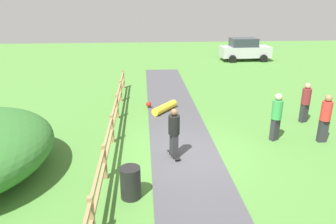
% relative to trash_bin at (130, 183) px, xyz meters
% --- Properties ---
extents(ground_plane, '(60.00, 60.00, 0.00)m').
position_rel_trash_bin_xyz_m(ground_plane, '(1.80, 2.32, -0.45)').
color(ground_plane, '#4C8438').
extents(asphalt_path, '(2.40, 28.00, 0.02)m').
position_rel_trash_bin_xyz_m(asphalt_path, '(1.80, 2.32, -0.44)').
color(asphalt_path, '#47474C').
rests_on(asphalt_path, ground_plane).
extents(wooden_fence, '(0.12, 18.12, 1.10)m').
position_rel_trash_bin_xyz_m(wooden_fence, '(-0.80, 2.32, 0.22)').
color(wooden_fence, '#997A51').
rests_on(wooden_fence, ground_plane).
extents(trash_bin, '(0.56, 0.56, 0.90)m').
position_rel_trash_bin_xyz_m(trash_bin, '(0.00, 0.00, 0.00)').
color(trash_bin, black).
rests_on(trash_bin, ground_plane).
extents(skater_riding, '(0.47, 0.82, 1.73)m').
position_rel_trash_bin_xyz_m(skater_riding, '(1.39, 2.22, 0.53)').
color(skater_riding, black).
rests_on(skater_riding, asphalt_path).
extents(skater_fallen, '(1.54, 1.55, 0.36)m').
position_rel_trash_bin_xyz_m(skater_fallen, '(1.33, 6.93, -0.25)').
color(skater_fallen, yellow).
rests_on(skater_fallen, asphalt_path).
extents(bystander_red, '(0.38, 0.38, 1.86)m').
position_rel_trash_bin_xyz_m(bystander_red, '(7.09, 3.04, 0.58)').
color(bystander_red, '#2D2D33').
rests_on(bystander_red, ground_plane).
extents(bystander_green, '(0.52, 0.52, 1.86)m').
position_rel_trash_bin_xyz_m(bystander_green, '(5.35, 3.34, 0.58)').
color(bystander_green, '#2D2D33').
rests_on(bystander_green, ground_plane).
extents(bystander_maroon, '(0.49, 0.49, 1.76)m').
position_rel_trash_bin_xyz_m(bystander_maroon, '(7.37, 5.09, 0.52)').
color(bystander_maroon, '#2D2D33').
rests_on(bystander_maroon, ground_plane).
extents(parked_car_silver, '(4.24, 2.08, 1.92)m').
position_rel_trash_bin_xyz_m(parked_car_silver, '(9.17, 19.59, 0.51)').
color(parked_car_silver, '#B7B7BC').
rests_on(parked_car_silver, ground_plane).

